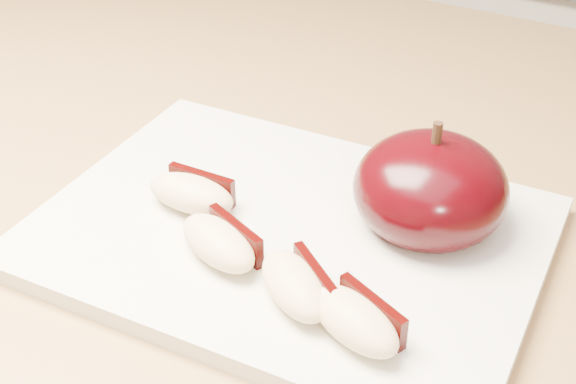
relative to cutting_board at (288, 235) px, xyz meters
The scene contains 7 objects.
back_cabinet 0.90m from the cutting_board, 86.94° to the left, with size 2.40×0.62×0.94m.
cutting_board is the anchor object (origin of this frame).
apple_half 0.09m from the cutting_board, 34.08° to the left, with size 0.09×0.09×0.08m.
apple_wedge_a 0.06m from the cutting_board, behind, with size 0.06×0.03×0.02m.
apple_wedge_b 0.05m from the cutting_board, 114.19° to the right, with size 0.06×0.05×0.02m.
apple_wedge_c 0.07m from the cutting_board, 56.20° to the right, with size 0.06×0.06×0.02m.
apple_wedge_d 0.10m from the cutting_board, 39.71° to the right, with size 0.06×0.05×0.02m.
Camera 1 is at (0.14, 0.08, 1.20)m, focal length 50.00 mm.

